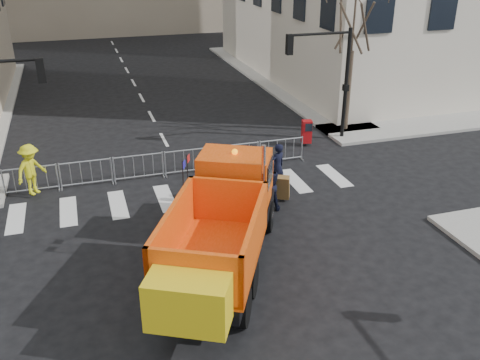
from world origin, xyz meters
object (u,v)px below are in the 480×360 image
object	(u,v)px
cop_c	(235,179)
newspaper_box	(307,132)
plow_truck	(222,224)
cop_b	(268,185)
cop_a	(277,167)
worker	(31,170)

from	to	relation	value
cop_c	newspaper_box	world-z (taller)	cop_c
plow_truck	cop_b	size ratio (longest dim) A/B	4.75
plow_truck	cop_c	distance (m)	4.54
plow_truck	cop_a	xyz separation A→B (m)	(3.65, 4.97, -0.66)
plow_truck	worker	bearing A→B (deg)	65.84
cop_b	newspaper_box	size ratio (longest dim) A/B	1.81
plow_truck	worker	world-z (taller)	plow_truck
cop_b	worker	world-z (taller)	worker
cop_a	worker	size ratio (longest dim) A/B	0.95
plow_truck	cop_a	world-z (taller)	plow_truck
cop_b	newspaper_box	distance (m)	7.03
cop_a	cop_b	bearing A→B (deg)	35.67
plow_truck	newspaper_box	bearing A→B (deg)	-8.97
worker	newspaper_box	distance (m)	12.48
cop_a	worker	xyz separation A→B (m)	(-9.20, 2.08, 0.20)
plow_truck	newspaper_box	xyz separation A→B (m)	(6.75, 9.10, -0.91)
cop_b	cop_c	world-z (taller)	cop_c
plow_truck	newspaper_box	distance (m)	11.37
cop_c	cop_b	bearing A→B (deg)	83.70
cop_c	worker	world-z (taller)	worker
cop_a	cop_c	bearing A→B (deg)	-1.14
cop_a	cop_c	distance (m)	2.13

